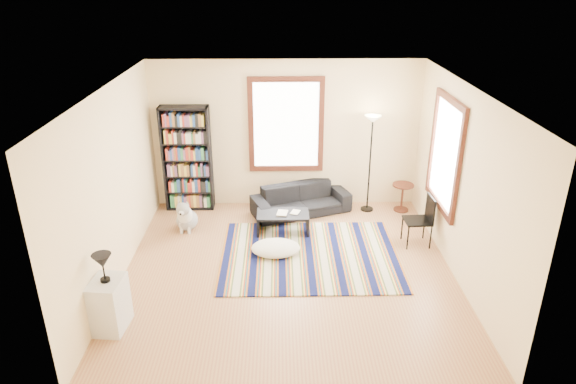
{
  "coord_description": "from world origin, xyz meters",
  "views": [
    {
      "loc": [
        -0.13,
        -6.74,
        4.25
      ],
      "look_at": [
        0.0,
        0.5,
        1.1
      ],
      "focal_mm": 32.0,
      "sensor_mm": 36.0,
      "label": 1
    }
  ],
  "objects_px": {
    "folding_chair": "(417,221)",
    "dog": "(187,214)",
    "sofa": "(301,200)",
    "floor_cushion": "(276,248)",
    "bookshelf": "(187,159)",
    "floor_lamp": "(370,164)",
    "coffee_table": "(283,223)",
    "side_table": "(402,197)",
    "white_cabinet": "(109,305)"
  },
  "relations": [
    {
      "from": "coffee_table",
      "to": "floor_lamp",
      "type": "distance_m",
      "value": 1.99
    },
    {
      "from": "coffee_table",
      "to": "side_table",
      "type": "distance_m",
      "value": 2.43
    },
    {
      "from": "folding_chair",
      "to": "white_cabinet",
      "type": "bearing_deg",
      "value": -157.02
    },
    {
      "from": "sofa",
      "to": "coffee_table",
      "type": "relative_size",
      "value": 2.02
    },
    {
      "from": "dog",
      "to": "floor_cushion",
      "type": "bearing_deg",
      "value": -24.2
    },
    {
      "from": "coffee_table",
      "to": "dog",
      "type": "relative_size",
      "value": 1.53
    },
    {
      "from": "bookshelf",
      "to": "coffee_table",
      "type": "distance_m",
      "value": 2.22
    },
    {
      "from": "bookshelf",
      "to": "dog",
      "type": "relative_size",
      "value": 3.39
    },
    {
      "from": "sofa",
      "to": "folding_chair",
      "type": "relative_size",
      "value": 2.11
    },
    {
      "from": "bookshelf",
      "to": "floor_cushion",
      "type": "distance_m",
      "value": 2.6
    },
    {
      "from": "white_cabinet",
      "to": "dog",
      "type": "height_order",
      "value": "white_cabinet"
    },
    {
      "from": "folding_chair",
      "to": "bookshelf",
      "type": "bearing_deg",
      "value": 156.77
    },
    {
      "from": "white_cabinet",
      "to": "side_table",
      "type": "bearing_deg",
      "value": 43.11
    },
    {
      "from": "folding_chair",
      "to": "white_cabinet",
      "type": "distance_m",
      "value": 4.93
    },
    {
      "from": "bookshelf",
      "to": "floor_lamp",
      "type": "relative_size",
      "value": 1.08
    },
    {
      "from": "sofa",
      "to": "dog",
      "type": "height_order",
      "value": "dog"
    },
    {
      "from": "side_table",
      "to": "white_cabinet",
      "type": "distance_m",
      "value": 5.66
    },
    {
      "from": "sofa",
      "to": "floor_lamp",
      "type": "distance_m",
      "value": 1.44
    },
    {
      "from": "floor_lamp",
      "to": "white_cabinet",
      "type": "distance_m",
      "value": 5.21
    },
    {
      "from": "sofa",
      "to": "white_cabinet",
      "type": "xyz_separation_m",
      "value": [
        -2.57,
        -3.37,
        0.08
      ]
    },
    {
      "from": "coffee_table",
      "to": "folding_chair",
      "type": "relative_size",
      "value": 1.05
    },
    {
      "from": "floor_cushion",
      "to": "side_table",
      "type": "distance_m",
      "value": 2.88
    },
    {
      "from": "coffee_table",
      "to": "floor_lamp",
      "type": "bearing_deg",
      "value": 28.28
    },
    {
      "from": "bookshelf",
      "to": "coffee_table",
      "type": "bearing_deg",
      "value": -30.46
    },
    {
      "from": "dog",
      "to": "white_cabinet",
      "type": "bearing_deg",
      "value": -95.69
    },
    {
      "from": "bookshelf",
      "to": "dog",
      "type": "bearing_deg",
      "value": -84.87
    },
    {
      "from": "sofa",
      "to": "floor_cushion",
      "type": "bearing_deg",
      "value": -127.78
    },
    {
      "from": "white_cabinet",
      "to": "dog",
      "type": "bearing_deg",
      "value": 84.81
    },
    {
      "from": "sofa",
      "to": "floor_lamp",
      "type": "bearing_deg",
      "value": -16.11
    },
    {
      "from": "side_table",
      "to": "white_cabinet",
      "type": "relative_size",
      "value": 0.77
    },
    {
      "from": "sofa",
      "to": "folding_chair",
      "type": "bearing_deg",
      "value": -54.11
    },
    {
      "from": "floor_cushion",
      "to": "folding_chair",
      "type": "relative_size",
      "value": 0.93
    },
    {
      "from": "side_table",
      "to": "coffee_table",
      "type": "bearing_deg",
      "value": -159.82
    },
    {
      "from": "floor_cushion",
      "to": "coffee_table",
      "type": "bearing_deg",
      "value": 80.63
    },
    {
      "from": "sofa",
      "to": "bookshelf",
      "type": "bearing_deg",
      "value": 152.17
    },
    {
      "from": "floor_cushion",
      "to": "folding_chair",
      "type": "height_order",
      "value": "folding_chair"
    },
    {
      "from": "folding_chair",
      "to": "dog",
      "type": "xyz_separation_m",
      "value": [
        -3.92,
        0.61,
        -0.14
      ]
    },
    {
      "from": "coffee_table",
      "to": "floor_cushion",
      "type": "relative_size",
      "value": 1.13
    },
    {
      "from": "sofa",
      "to": "side_table",
      "type": "distance_m",
      "value": 1.93
    },
    {
      "from": "folding_chair",
      "to": "dog",
      "type": "relative_size",
      "value": 1.46
    },
    {
      "from": "white_cabinet",
      "to": "sofa",
      "type": "bearing_deg",
      "value": 58.42
    },
    {
      "from": "floor_cushion",
      "to": "floor_lamp",
      "type": "bearing_deg",
      "value": 42.92
    },
    {
      "from": "white_cabinet",
      "to": "bookshelf",
      "type": "bearing_deg",
      "value": 88.77
    },
    {
      "from": "coffee_table",
      "to": "folding_chair",
      "type": "bearing_deg",
      "value": -11.91
    },
    {
      "from": "bookshelf",
      "to": "folding_chair",
      "type": "relative_size",
      "value": 2.33
    },
    {
      "from": "floor_cushion",
      "to": "white_cabinet",
      "type": "bearing_deg",
      "value": -138.8
    },
    {
      "from": "white_cabinet",
      "to": "dog",
      "type": "xyz_separation_m",
      "value": [
        0.53,
        2.73,
        -0.06
      ]
    },
    {
      "from": "white_cabinet",
      "to": "floor_lamp",
      "type": "bearing_deg",
      "value": 47.81
    },
    {
      "from": "folding_chair",
      "to": "white_cabinet",
      "type": "height_order",
      "value": "folding_chair"
    },
    {
      "from": "coffee_table",
      "to": "white_cabinet",
      "type": "bearing_deg",
      "value": -130.65
    }
  ]
}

